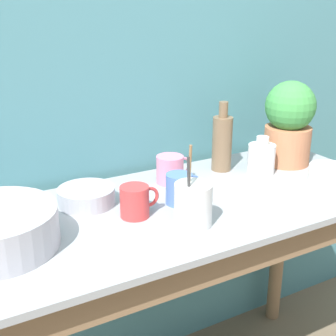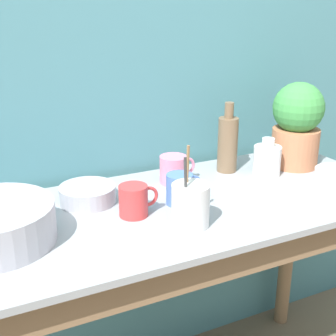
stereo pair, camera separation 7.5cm
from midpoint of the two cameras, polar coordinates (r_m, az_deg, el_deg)
The scene contains 11 objects.
wall_back at distance 1.59m, azimuth -4.28°, elevation 12.62°, with size 6.00×0.05×2.40m.
counter_table at distance 1.45m, azimuth 1.96°, elevation -10.88°, with size 1.50×0.59×0.82m.
potted_plant at distance 1.74m, azimuth 16.65°, elevation 5.16°, with size 0.18×0.18×0.31m.
bottle_tall at distance 1.65m, azimuth 8.59°, elevation 3.02°, with size 0.07×0.07×0.25m.
bottle_short at distance 1.65m, azimuth 13.27°, elevation 0.96°, with size 0.09×0.09×0.13m.
mug_blue at distance 1.39m, azimuth 3.05°, elevation -2.57°, with size 0.12×0.08×0.09m.
mug_pink at distance 1.54m, azimuth 2.12°, elevation -0.19°, with size 0.13×0.09×0.09m.
mug_red at distance 1.32m, azimuth -2.51°, elevation -4.00°, with size 0.12×0.08×0.09m.
bowl_small_enamel_white at distance 1.61m, azimuth 21.00°, elevation -1.25°, with size 0.13×0.13×0.06m.
bowl_small_steel at distance 1.42m, azimuth -8.28°, elevation -3.20°, with size 0.17×0.17×0.05m.
utensil_cup at distance 1.26m, azimuth 4.56°, elevation -4.52°, with size 0.10×0.10×0.22m.
Camera 2 is at (-0.55, -0.84, 1.41)m, focal length 50.00 mm.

